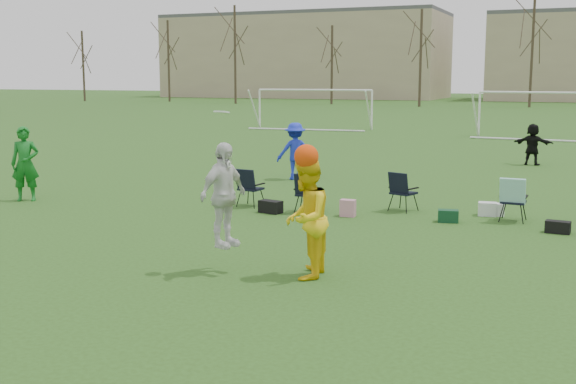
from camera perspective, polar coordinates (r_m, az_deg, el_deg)
The scene contains 9 objects.
ground at distance 10.99m, azimuth -12.00°, elevation -8.36°, with size 260.00×260.00×0.00m, color #294B17.
fielder_green_near at distance 20.20m, azimuth -20.05°, elevation 2.11°, with size 0.72×0.47×1.97m, color #12691E.
fielder_blue at distance 22.94m, azimuth 0.56°, elevation 3.24°, with size 1.17×0.67×1.81m, color #1A2CC9.
fielder_black at distance 28.21m, azimuth 18.76°, elevation 3.59°, with size 1.43×0.45×1.54m, color black.
center_contest at distance 11.76m, azimuth -0.85°, elevation -1.33°, with size 2.13×1.36×2.72m.
sideline_setup at distance 17.02m, azimuth 12.57°, elevation -0.24°, with size 9.16×2.09×1.89m.
goal_left at distance 45.51m, azimuth 2.10°, elevation 7.47°, with size 7.39×0.76×2.46m.
goal_mid at distance 40.65m, azimuth 19.98°, elevation 6.72°, with size 7.40×0.63×2.46m.
tree_line at distance 78.65m, azimuth 18.79°, elevation 10.01°, with size 110.28×3.28×11.40m.
Camera 1 is at (6.04, -8.57, 3.27)m, focal length 45.00 mm.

